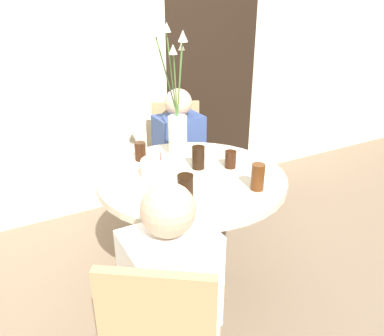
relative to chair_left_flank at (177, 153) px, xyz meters
The scene contains 15 objects.
ground_plane 1.06m from the chair_left_flank, 111.24° to the right, with size 16.00×16.00×0.00m, color #7A6651.
wall_back 0.93m from the chair_left_flank, 129.80° to the left, with size 8.00×0.05×2.60m.
doorway_panel 0.83m from the chair_left_flank, 34.07° to the left, with size 0.90×0.01×2.05m.
dining_table 0.93m from the chair_left_flank, 111.24° to the right, with size 1.05×1.05×0.77m.
chair_left_flank is the anchor object (origin of this frame).
birthday_cake 0.99m from the chair_left_flank, 121.69° to the right, with size 0.22×0.22×0.15m.
flower_vase 0.81m from the chair_left_flank, 116.31° to the right, with size 0.20×0.23×0.79m.
side_plate 1.09m from the chair_left_flank, 103.64° to the right, with size 0.20×0.20×0.01m.
drink_glass_0 0.93m from the chair_left_flank, 95.94° to the right, with size 0.07×0.07×0.10m.
drink_glass_1 1.25m from the chair_left_flank, 114.54° to the right, with size 0.08×0.08×0.14m.
drink_glass_2 0.79m from the chair_left_flank, 134.03° to the right, with size 0.07×0.07×0.11m.
drink_glass_3 1.22m from the chair_left_flank, 96.13° to the right, with size 0.07×0.07×0.14m.
drink_glass_4 0.89m from the chair_left_flank, 108.03° to the right, with size 0.07×0.07×0.13m.
person_boy 0.16m from the chair_left_flank, 111.24° to the right, with size 0.34×0.24×1.09m.
person_woman 1.67m from the chair_left_flank, 117.47° to the right, with size 0.34×0.24×1.09m.
Camera 1 is at (-0.91, -1.66, 1.66)m, focal length 35.00 mm.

